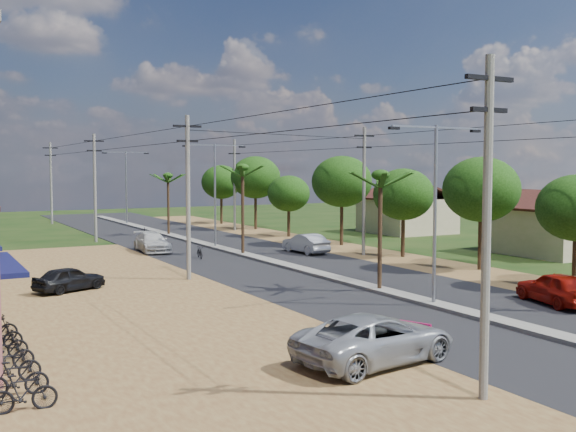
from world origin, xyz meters
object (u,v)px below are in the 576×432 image
car_white_far (152,243)px  car_parked_dark (69,279)px  car_parked_silver (376,340)px  moto_rider_east (576,299)px  parked_scooter_row (5,355)px  car_silver_mid (306,244)px  car_red_near (557,289)px  roadside_sign (414,337)px

car_white_far → car_parked_dark: 15.92m
car_parked_silver → moto_rider_east: car_parked_silver is taller
car_parked_silver → parked_scooter_row: bearing=57.6°
car_silver_mid → car_parked_dark: size_ratio=1.17×
car_silver_mid → moto_rider_east: car_silver_mid is taller
car_red_near → car_silver_mid: bearing=-74.3°
car_parked_silver → car_parked_dark: size_ratio=1.52×
car_silver_mid → parked_scooter_row: (-22.24, -20.17, -0.20)m
car_white_far → car_parked_dark: size_ratio=1.32×
car_parked_silver → roadside_sign: size_ratio=4.88×
car_red_near → moto_rider_east: bearing=117.5°
car_red_near → parked_scooter_row: bearing=11.3°
car_parked_dark → car_parked_silver: bearing=175.1°
car_red_near → car_white_far: (-10.00, 27.42, -0.05)m
car_red_near → car_parked_dark: 23.13m
car_parked_silver → moto_rider_east: 12.97m
car_white_far → parked_scooter_row: car_white_far is taller
car_silver_mid → car_parked_dark: 19.42m
car_white_far → car_parked_dark: car_white_far is taller
roadside_sign → moto_rider_east: bearing=-13.4°
car_parked_silver → parked_scooter_row: size_ratio=0.66×
car_white_far → car_parked_dark: (-8.46, -13.49, -0.08)m
car_white_far → parked_scooter_row: (-12.76, -26.22, -0.19)m
car_white_far → car_parked_dark: bearing=-118.7°
car_parked_dark → roadside_sign: (7.96, -16.85, -0.12)m
moto_rider_east → car_red_near: bearing=-71.7°
car_silver_mid → car_parked_dark: (-17.94, -7.44, -0.08)m
roadside_sign → parked_scooter_row: 12.93m
car_silver_mid → moto_rider_east: size_ratio=2.61×
moto_rider_east → roadside_sign: (-10.70, -2.06, 0.06)m
car_silver_mid → car_parked_silver: (-11.98, -24.83, 0.07)m
moto_rider_east → car_parked_dark: bearing=-33.3°
car_white_far → parked_scooter_row: 29.16m
roadside_sign → parked_scooter_row: size_ratio=0.13×
parked_scooter_row → car_white_far: bearing=64.0°
car_white_far → car_red_near: bearing=-66.6°
car_white_far → car_parked_silver: size_ratio=0.87×
car_red_near → car_parked_silver: bearing=29.8°
car_silver_mid → parked_scooter_row: car_silver_mid is taller
car_silver_mid → parked_scooter_row: 30.03m
car_silver_mid → roadside_sign: size_ratio=3.76×
car_white_far → roadside_sign: bearing=-87.6°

